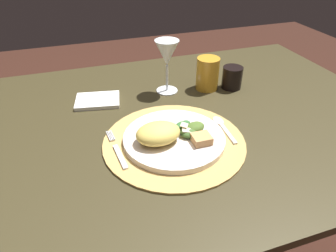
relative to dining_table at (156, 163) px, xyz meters
name	(u,v)px	position (x,y,z in m)	size (l,w,h in m)	color
dining_table	(156,163)	(0.00, 0.00, 0.00)	(1.48, 0.92, 0.73)	#38311B
placemat	(174,142)	(0.02, -0.11, 0.16)	(0.37, 0.37, 0.01)	tan
dinner_plate	(174,138)	(0.02, -0.11, 0.17)	(0.26, 0.26, 0.02)	silver
pasta_serving	(158,133)	(-0.03, -0.12, 0.20)	(0.11, 0.09, 0.05)	#ECCB5C
salad_greens	(190,129)	(0.06, -0.11, 0.19)	(0.09, 0.09, 0.03)	#346832
bread_piece	(201,139)	(0.07, -0.16, 0.19)	(0.05, 0.04, 0.02)	tan
fork	(117,151)	(-0.13, -0.11, 0.17)	(0.03, 0.16, 0.00)	silver
spoon	(221,125)	(0.17, -0.09, 0.17)	(0.03, 0.13, 0.01)	silver
napkin	(98,101)	(-0.14, 0.16, 0.17)	(0.14, 0.10, 0.01)	white
wine_glass	(167,55)	(0.09, 0.17, 0.29)	(0.08, 0.08, 0.18)	silver
amber_tumbler	(208,74)	(0.23, 0.14, 0.21)	(0.08, 0.08, 0.11)	gold
dark_tumbler	(232,78)	(0.31, 0.12, 0.20)	(0.07, 0.07, 0.08)	black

